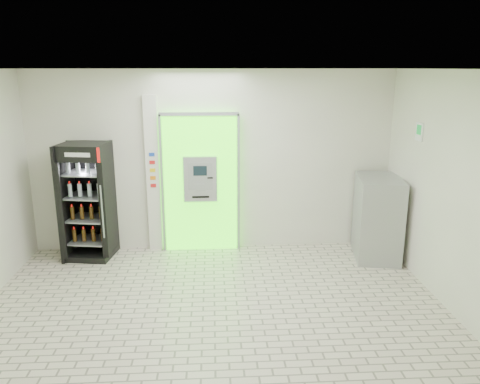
{
  "coord_description": "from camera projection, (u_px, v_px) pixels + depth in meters",
  "views": [
    {
      "loc": [
        0.0,
        -5.16,
        3.02
      ],
      "look_at": [
        0.38,
        1.2,
        1.32
      ],
      "focal_mm": 35.0,
      "sensor_mm": 36.0,
      "label": 1
    }
  ],
  "objects": [
    {
      "name": "ground",
      "position": [
        215.0,
        321.0,
        5.75
      ],
      "size": [
        6.0,
        6.0,
        0.0
      ],
      "primitive_type": "plane",
      "color": "beige",
      "rests_on": "ground"
    },
    {
      "name": "room_shell",
      "position": [
        212.0,
        175.0,
        5.28
      ],
      "size": [
        6.0,
        6.0,
        6.0
      ],
      "color": "silver",
      "rests_on": "ground"
    },
    {
      "name": "atm_assembly",
      "position": [
        201.0,
        182.0,
        7.77
      ],
      "size": [
        1.3,
        0.24,
        2.33
      ],
      "color": "#3DFA12",
      "rests_on": "ground"
    },
    {
      "name": "pillar",
      "position": [
        153.0,
        175.0,
        7.72
      ],
      "size": [
        0.22,
        0.11,
        2.6
      ],
      "color": "silver",
      "rests_on": "ground"
    },
    {
      "name": "beverage_cooler",
      "position": [
        88.0,
        203.0,
        7.51
      ],
      "size": [
        0.79,
        0.74,
        1.88
      ],
      "rotation": [
        0.0,
        0.0,
        -0.15
      ],
      "color": "black",
      "rests_on": "ground"
    },
    {
      "name": "steel_cabinet",
      "position": [
        377.0,
        218.0,
        7.57
      ],
      "size": [
        0.83,
        1.09,
        1.33
      ],
      "rotation": [
        0.0,
        0.0,
        -0.17
      ],
      "color": "#9B9EA2",
      "rests_on": "ground"
    },
    {
      "name": "exit_sign",
      "position": [
        419.0,
        132.0,
        6.73
      ],
      "size": [
        0.02,
        0.22,
        0.26
      ],
      "color": "white",
      "rests_on": "room_shell"
    }
  ]
}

